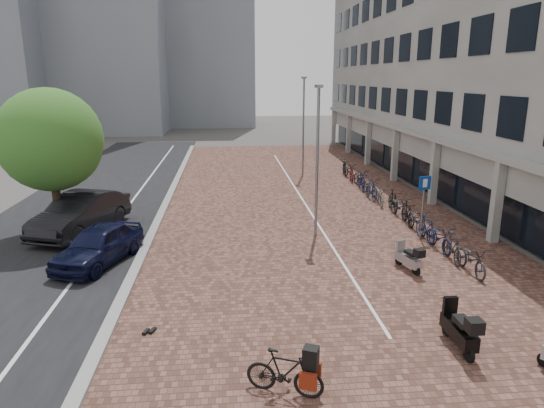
{
  "coord_description": "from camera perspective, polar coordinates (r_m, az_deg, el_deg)",
  "views": [
    {
      "loc": [
        -1.86,
        -13.79,
        6.52
      ],
      "look_at": [
        0.0,
        6.0,
        1.3
      ],
      "focal_mm": 32.1,
      "sensor_mm": 36.0,
      "label": 1
    }
  ],
  "objects": [
    {
      "name": "scooter_mid",
      "position": [
        13.09,
        21.1,
        -13.37
      ],
      "size": [
        0.54,
        1.67,
        1.15
      ],
      "primitive_type": null,
      "rotation": [
        0.0,
        0.0,
        -0.01
      ],
      "color": "black",
      "rests_on": "ground"
    },
    {
      "name": "lamp_far",
      "position": [
        32.51,
        3.69,
        8.87
      ],
      "size": [
        0.12,
        0.12,
        6.45
      ],
      "primitive_type": "cylinder",
      "color": "slate",
      "rests_on": "ground"
    },
    {
      "name": "plaza_brick",
      "position": [
        26.87,
        3.05,
        0.68
      ],
      "size": [
        14.5,
        42.0,
        0.04
      ],
      "primitive_type": "cube",
      "color": "brown",
      "rests_on": "ground"
    },
    {
      "name": "lane_line",
      "position": [
        27.08,
        -16.15,
        0.24
      ],
      "size": [
        0.12,
        44.0,
        0.0
      ],
      "primitive_type": "cube",
      "color": "white",
      "rests_on": "street_asphalt"
    },
    {
      "name": "car_navy",
      "position": [
        18.48,
        -19.67,
        -4.53
      ],
      "size": [
        2.97,
        4.44,
        1.41
      ],
      "primitive_type": "imported",
      "rotation": [
        0.0,
        0.0,
        -0.35
      ],
      "color": "black",
      "rests_on": "ground"
    },
    {
      "name": "street_asphalt",
      "position": [
        27.54,
        -20.23,
        0.11
      ],
      "size": [
        8.0,
        50.0,
        0.03
      ],
      "primitive_type": "cube",
      "color": "black",
      "rests_on": "ground"
    },
    {
      "name": "hero_bike",
      "position": [
        10.77,
        1.5,
        -19.07
      ],
      "size": [
        1.75,
        1.09,
        1.2
      ],
      "rotation": [
        0.0,
        0.0,
        1.18
      ],
      "color": "black",
      "rests_on": "ground"
    },
    {
      "name": "scooter_front",
      "position": [
        17.5,
        15.69,
        -6.02
      ],
      "size": [
        0.79,
        1.48,
        0.97
      ],
      "primitive_type": null,
      "rotation": [
        0.0,
        0.0,
        0.26
      ],
      "color": "#949498",
      "rests_on": "ground"
    },
    {
      "name": "office_building",
      "position": [
        33.33,
        22.06,
        17.01
      ],
      "size": [
        8.4,
        40.0,
        15.0
      ],
      "color": "#A6A6A0",
      "rests_on": "ground"
    },
    {
      "name": "parking_line",
      "position": [
        26.9,
        3.47,
        0.74
      ],
      "size": [
        0.1,
        30.0,
        0.0
      ],
      "primitive_type": "cube",
      "color": "white",
      "rests_on": "plaza_brick"
    },
    {
      "name": "parking_sign",
      "position": [
        20.61,
        17.35,
        0.82
      ],
      "size": [
        0.54,
        0.19,
        2.66
      ],
      "rotation": [
        0.0,
        0.0,
        0.27
      ],
      "color": "slate",
      "rests_on": "ground"
    },
    {
      "name": "lamp_near",
      "position": [
        19.89,
        5.31,
        4.69
      ],
      "size": [
        0.12,
        0.12,
        6.16
      ],
      "primitive_type": "cylinder",
      "color": "slate",
      "rests_on": "ground"
    },
    {
      "name": "car_dark",
      "position": [
        22.31,
        -21.5,
        -1.04
      ],
      "size": [
        3.42,
        5.49,
        1.71
      ],
      "primitive_type": "imported",
      "rotation": [
        0.0,
        0.0,
        -0.34
      ],
      "color": "black",
      "rests_on": "ground"
    },
    {
      "name": "ground",
      "position": [
        15.36,
        2.13,
        -10.41
      ],
      "size": [
        140.0,
        140.0,
        0.0
      ],
      "primitive_type": "plane",
      "color": "#474442",
      "rests_on": "ground"
    },
    {
      "name": "street_tree",
      "position": [
        22.05,
        -24.22,
        6.59
      ],
      "size": [
        4.21,
        4.21,
        6.13
      ],
      "color": "#382619",
      "rests_on": "ground"
    },
    {
      "name": "curb",
      "position": [
        26.78,
        -12.16,
        0.44
      ],
      "size": [
        0.35,
        42.0,
        0.14
      ],
      "primitive_type": "cube",
      "color": "gray",
      "rests_on": "ground"
    },
    {
      "name": "bg_towers",
      "position": [
        64.38,
        -17.69,
        20.71
      ],
      "size": [
        33.0,
        23.0,
        32.0
      ],
      "color": "gray",
      "rests_on": "ground"
    },
    {
      "name": "bike_row",
      "position": [
        26.01,
        12.86,
        1.01
      ],
      "size": [
        1.36,
        20.43,
        1.05
      ],
      "color": "#222227",
      "rests_on": "ground"
    },
    {
      "name": "shoes",
      "position": [
        13.52,
        -14.2,
        -14.38
      ],
      "size": [
        0.44,
        0.41,
        0.09
      ],
      "primitive_type": null,
      "rotation": [
        0.0,
        0.0,
        -0.35
      ],
      "color": "black",
      "rests_on": "ground"
    }
  ]
}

